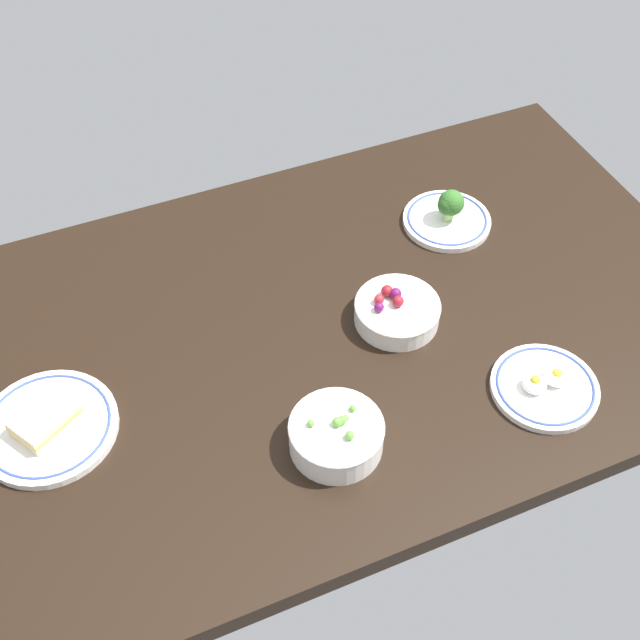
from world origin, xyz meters
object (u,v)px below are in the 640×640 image
object	(u,v)px
plate_sandwich	(48,425)
plate_broccoli	(448,215)
bowl_berries	(397,311)
bowl_peas	(336,435)
plate_eggs	(545,386)

from	to	relation	value
plate_sandwich	plate_broccoli	bearing A→B (deg)	12.64
plate_sandwich	bowl_berries	world-z (taller)	bowl_berries
plate_broccoli	plate_sandwich	xyz separation A→B (cm)	(-81.17, -18.21, -0.77)
plate_sandwich	bowl_berries	bearing A→B (deg)	-0.49
bowl_peas	plate_broccoli	bearing A→B (deg)	43.45
plate_sandwich	bowl_peas	xyz separation A→B (cm)	(40.57, -20.26, 1.64)
plate_sandwich	plate_eggs	bearing A→B (deg)	-17.30
bowl_peas	bowl_berries	distance (cm)	28.25
plate_broccoli	bowl_peas	bearing A→B (deg)	-136.55
plate_broccoli	bowl_peas	distance (cm)	55.93
plate_broccoli	bowl_berries	size ratio (longest dim) A/B	1.14
plate_eggs	bowl_berries	world-z (taller)	bowl_berries
plate_broccoli	plate_eggs	size ratio (longest dim) A/B	0.97
bowl_peas	plate_eggs	distance (cm)	35.94
plate_sandwich	plate_eggs	distance (cm)	79.90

